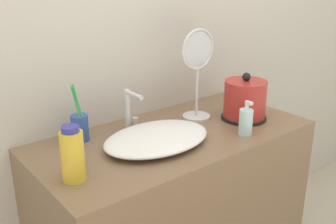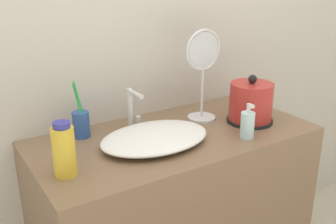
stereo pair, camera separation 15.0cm
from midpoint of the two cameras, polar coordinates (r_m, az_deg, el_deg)
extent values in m
cube|color=beige|center=(1.68, -8.16, 14.46)|extent=(6.00, 0.04, 2.60)
cube|color=brown|center=(1.76, -1.63, -15.98)|extent=(1.12, 0.54, 0.84)
ellipsoid|color=white|center=(1.46, -4.55, -3.81)|extent=(0.42, 0.30, 0.05)
cylinder|color=silver|center=(1.59, -8.59, 0.32)|extent=(0.02, 0.02, 0.17)
cylinder|color=silver|center=(1.53, -7.77, 2.43)|extent=(0.02, 0.10, 0.02)
cylinder|color=silver|center=(1.63, -7.42, -1.50)|extent=(0.02, 0.02, 0.04)
cylinder|color=black|center=(1.72, 8.50, -0.81)|extent=(0.19, 0.19, 0.01)
cylinder|color=#B22D28|center=(1.70, 8.64, 1.68)|extent=(0.18, 0.18, 0.17)
sphere|color=black|center=(1.67, 8.82, 5.03)|extent=(0.04, 0.04, 0.04)
cylinder|color=#2D519E|center=(1.53, -15.43, -2.30)|extent=(0.07, 0.07, 0.10)
cylinder|color=green|center=(1.49, -15.58, 0.56)|extent=(0.04, 0.01, 0.19)
cylinder|color=green|center=(1.49, -15.84, 0.33)|extent=(0.03, 0.03, 0.18)
cylinder|color=silver|center=(1.55, 8.52, -1.51)|extent=(0.05, 0.05, 0.10)
cylinder|color=white|center=(1.52, 8.64, 0.70)|extent=(0.01, 0.01, 0.02)
cube|color=white|center=(1.51, 8.94, 1.26)|extent=(0.01, 0.03, 0.01)
cylinder|color=gold|center=(1.24, -17.06, -6.26)|extent=(0.07, 0.07, 0.16)
cylinder|color=#333399|center=(1.21, -17.49, -2.45)|extent=(0.05, 0.05, 0.02)
cylinder|color=silver|center=(1.72, 1.66, -0.69)|extent=(0.12, 0.12, 0.01)
cylinder|color=silver|center=(1.68, 1.70, 2.82)|extent=(0.01, 0.01, 0.21)
torus|color=silver|center=(1.64, 1.77, 9.05)|extent=(0.17, 0.01, 0.17)
cylinder|color=silver|center=(1.64, 1.77, 9.05)|extent=(0.15, 0.00, 0.15)
camera|label=1|loc=(0.07, -92.86, -1.04)|focal=42.00mm
camera|label=2|loc=(0.07, 87.14, 1.04)|focal=42.00mm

